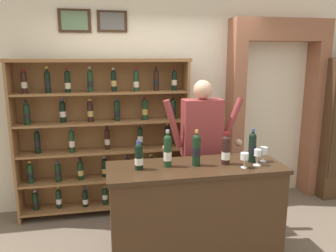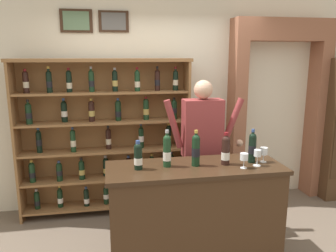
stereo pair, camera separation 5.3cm
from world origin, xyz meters
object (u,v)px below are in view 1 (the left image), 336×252
object	(u,v)px
tasting_bottle_vin_santo	(168,151)
tasting_bottle_bianco	(226,150)
shopkeeper	(202,140)
tasting_counter	(195,214)
tasting_bottle_grappa	(196,149)
wine_glass_left	(258,154)
tasting_bottle_brunello	(252,147)
wine_glass_center	(244,157)
wine_glass_right	(264,151)
tasting_bottle_riserva	(139,156)
wine_shelf	(104,133)

from	to	relation	value
tasting_bottle_vin_santo	tasting_bottle_bianco	world-z (taller)	tasting_bottle_vin_santo
shopkeeper	tasting_counter	bearing A→B (deg)	-111.93
tasting_bottle_grappa	wine_glass_left	bearing A→B (deg)	-10.69
tasting_bottle_brunello	wine_glass_left	bearing A→B (deg)	-87.17
tasting_counter	wine_glass_center	bearing A→B (deg)	-18.54
tasting_bottle_bianco	wine_glass_right	world-z (taller)	tasting_bottle_bianco
tasting_bottle_riserva	tasting_bottle_grappa	bearing A→B (deg)	0.90
tasting_bottle_vin_santo	tasting_bottle_grappa	bearing A→B (deg)	-5.22
tasting_counter	wine_glass_right	world-z (taller)	wine_glass_right
tasting_bottle_bianco	wine_glass_center	world-z (taller)	tasting_bottle_bianco
tasting_counter	tasting_bottle_vin_santo	world-z (taller)	tasting_bottle_vin_santo
wine_shelf	tasting_counter	bearing A→B (deg)	-56.68
wine_glass_center	wine_glass_left	size ratio (longest dim) A/B	0.91
wine_shelf	wine_glass_right	xyz separation A→B (m)	(1.50, -1.27, 0.05)
tasting_bottle_riserva	wine_glass_left	world-z (taller)	tasting_bottle_riserva
tasting_bottle_bianco	wine_glass_center	bearing A→B (deg)	-45.86
tasting_bottle_vin_santo	tasting_bottle_bianco	xyz separation A→B (m)	(0.55, -0.04, -0.01)
shopkeeper	tasting_bottle_vin_santo	bearing A→B (deg)	-132.38
tasting_bottle_grappa	wine_glass_right	distance (m)	0.67
tasting_bottle_grappa	tasting_bottle_bianco	world-z (taller)	tasting_bottle_grappa
wine_glass_right	shopkeeper	bearing A→B (deg)	127.81
wine_glass_right	tasting_bottle_grappa	bearing A→B (deg)	178.87
tasting_bottle_vin_santo	wine_glass_center	distance (m)	0.70
tasting_bottle_vin_santo	tasting_bottle_brunello	size ratio (longest dim) A/B	1.06
tasting_counter	wine_glass_left	distance (m)	0.84
tasting_bottle_bianco	wine_glass_right	size ratio (longest dim) A/B	2.15
wine_shelf	wine_glass_left	bearing A→B (deg)	-44.27
wine_glass_right	tasting_bottle_riserva	bearing A→B (deg)	179.77
tasting_bottle_grappa	wine_glass_center	xyz separation A→B (m)	(0.41, -0.15, -0.05)
tasting_bottle_grappa	tasting_bottle_bianco	distance (m)	0.29
tasting_bottle_bianco	wine_shelf	bearing A→B (deg)	131.40
shopkeeper	tasting_bottle_brunello	xyz separation A→B (m)	(0.33, -0.56, 0.06)
wine_shelf	tasting_bottle_vin_santo	world-z (taller)	wine_shelf
tasting_bottle_grappa	wine_glass_center	world-z (taller)	tasting_bottle_grappa
shopkeeper	wine_glass_center	size ratio (longest dim) A/B	12.30
tasting_bottle_bianco	wine_glass_left	world-z (taller)	tasting_bottle_bianco
tasting_bottle_riserva	tasting_bottle_brunello	size ratio (longest dim) A/B	0.82
tasting_bottle_riserva	shopkeeper	bearing A→B (deg)	36.92
tasting_bottle_riserva	tasting_bottle_bianco	bearing A→B (deg)	-0.40
wine_glass_center	tasting_bottle_brunello	bearing A→B (deg)	45.91
tasting_bottle_bianco	wine_glass_center	distance (m)	0.19
wine_glass_left	wine_glass_right	xyz separation A→B (m)	(0.11, 0.09, -0.01)
tasting_counter	tasting_bottle_grappa	bearing A→B (deg)	51.66
tasting_bottle_grappa	tasting_bottle_vin_santo	bearing A→B (deg)	174.78
shopkeeper	wine_glass_center	xyz separation A→B (m)	(0.19, -0.71, 0.01)
tasting_bottle_vin_santo	tasting_bottle_grappa	distance (m)	0.27
wine_shelf	tasting_bottle_vin_santo	bearing A→B (deg)	-65.24
wine_glass_left	tasting_bottle_bianco	bearing A→B (deg)	161.64
tasting_bottle_brunello	wine_glass_center	distance (m)	0.21
tasting_counter	wine_glass_left	xyz separation A→B (m)	(0.57, -0.10, 0.61)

